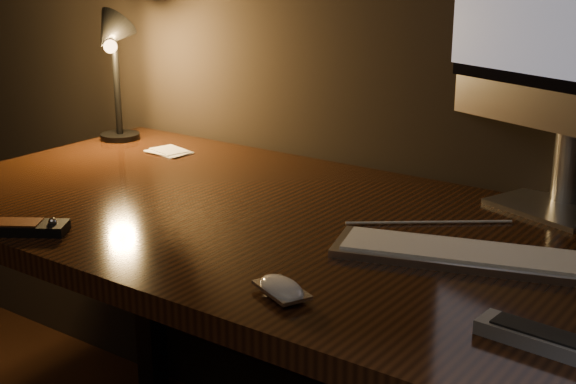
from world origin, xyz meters
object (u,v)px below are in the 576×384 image
Objects in this scene: desk_lamp at (112,52)px; desk at (329,278)px; media_remote at (24,227)px; tv_remote at (552,342)px; mouse at (282,290)px; keyboard at (474,255)px.

desk is at bearing -33.32° from desk_lamp.
desk is 0.55m from media_remote.
desk_lamp reaches higher than tv_remote.
desk_lamp is at bearing 174.27° from mouse.
desk is 3.69× the size of keyboard.
keyboard is 1.06m from desk_lamp.
media_remote reaches higher than mouse.
keyboard is 4.81× the size of mouse.
desk is 10.62× the size of media_remote.
keyboard is (0.30, -0.06, 0.14)m from desk.
mouse is at bearing -51.51° from desk_lamp.
keyboard is 2.88× the size of media_remote.
mouse is (0.14, -0.34, 0.14)m from desk.
mouse reaches higher than keyboard.
desk is 8.48× the size of tv_remote.
desk is 17.72× the size of mouse.
mouse is at bearing -27.83° from media_remote.
keyboard is at bearing -11.83° from desk.
desk is 0.81m from desk_lamp.
keyboard is at bearing 83.94° from mouse.
tv_remote is at bearing -41.04° from desk_lamp.
desk_lamp is (-1.02, 0.21, 0.21)m from keyboard.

